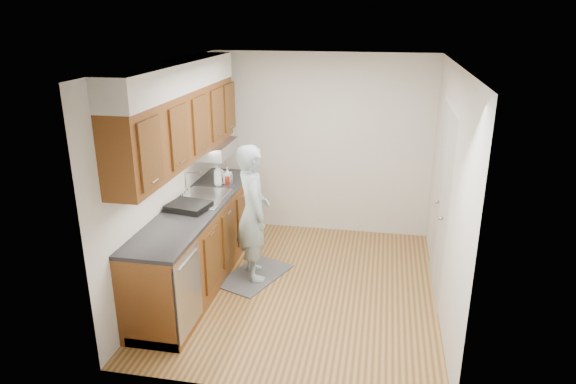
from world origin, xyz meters
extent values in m
plane|color=#A47A3E|center=(0.00, 0.00, 0.00)|extent=(3.50, 3.50, 0.00)
plane|color=white|center=(0.00, 0.00, 2.50)|extent=(3.50, 3.50, 0.00)
cube|color=silver|center=(-1.50, 0.00, 1.25)|extent=(0.02, 3.50, 2.50)
cube|color=silver|center=(1.50, 0.00, 1.25)|extent=(0.02, 3.50, 2.50)
cube|color=silver|center=(0.00, 1.75, 1.25)|extent=(3.00, 0.02, 2.50)
cube|color=brown|center=(-1.20, 0.00, 0.45)|extent=(0.60, 2.80, 0.90)
cube|color=black|center=(-1.21, 0.00, 0.92)|extent=(0.63, 2.80, 0.04)
cube|color=#B2B2B7|center=(-1.20, 0.20, 0.89)|extent=(0.48, 0.68, 0.14)
cube|color=#B2B2B7|center=(-1.20, 0.20, 0.94)|extent=(0.52, 0.72, 0.01)
cube|color=#B2B2B7|center=(-0.91, -1.10, 0.47)|extent=(0.03, 0.60, 0.80)
cube|color=brown|center=(-1.33, 0.00, 1.83)|extent=(0.33, 2.80, 0.75)
cube|color=silver|center=(-1.33, 0.00, 2.35)|extent=(0.35, 2.80, 0.30)
cube|color=#A5A5AA|center=(-1.27, 0.85, 1.37)|extent=(0.46, 0.75, 0.16)
cube|color=silver|center=(1.49, 0.30, 1.02)|extent=(0.02, 1.22, 2.05)
cube|color=#58585A|center=(-0.59, 0.17, 0.01)|extent=(0.84, 1.05, 0.02)
imported|color=#94AEB4|center=(-0.59, 0.17, 0.92)|extent=(0.67, 0.76, 1.81)
imported|color=silver|center=(-1.17, 0.69, 1.08)|extent=(0.11, 0.11, 0.28)
imported|color=silver|center=(-1.08, 0.79, 1.04)|extent=(0.10, 0.10, 0.21)
imported|color=silver|center=(-1.25, 0.98, 1.03)|extent=(0.19, 0.19, 0.17)
cylinder|color=#9D2B1B|center=(-1.06, 0.73, 0.99)|extent=(0.08, 0.08, 0.11)
cylinder|color=#A5A5AA|center=(-1.04, 0.79, 1.00)|extent=(0.07, 0.07, 0.12)
cube|color=black|center=(-1.23, -0.17, 0.97)|extent=(0.49, 0.43, 0.07)
camera|label=1|loc=(0.82, -5.12, 2.98)|focal=32.00mm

